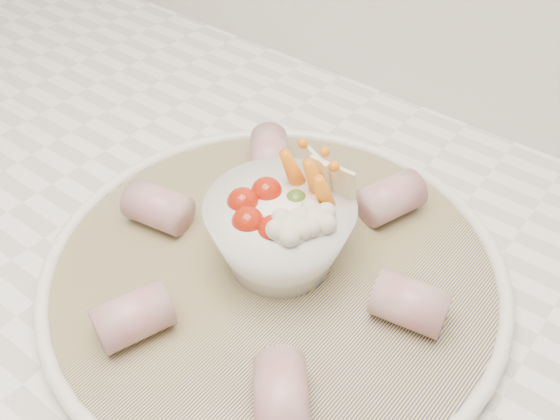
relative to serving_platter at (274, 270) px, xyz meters
The scene contains 3 objects.
serving_platter is the anchor object (origin of this frame).
veggie_bowl 0.04m from the serving_platter, 86.22° to the left, with size 0.12×0.12×0.10m.
cured_meat_rolls 0.02m from the serving_platter, 87.32° to the left, with size 0.29×0.30×0.04m.
Camera 1 is at (0.25, 1.16, 1.32)m, focal length 40.00 mm.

